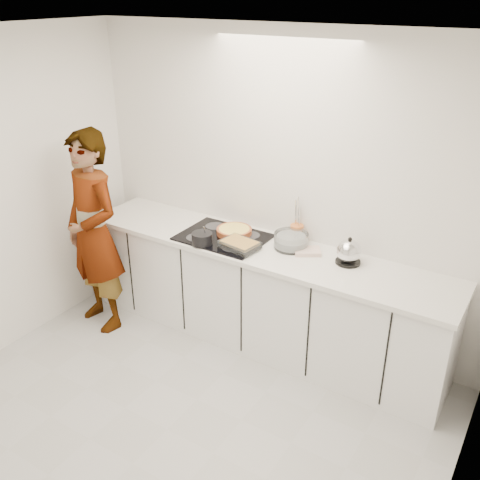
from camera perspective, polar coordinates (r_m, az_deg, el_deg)
The scene contains 15 objects.
floor at distance 4.04m, azimuth -7.78°, elevation -19.39°, with size 3.60×3.20×0.00m, color #B8B8B8.
ceiling at distance 2.89m, azimuth -10.98°, elevation 20.38°, with size 3.60×3.20×0.00m, color white.
wall_back at distance 4.47m, azimuth 4.31°, elevation 5.31°, with size 3.60×0.00×2.60m, color white.
wall_right at distance 2.64m, azimuth 23.26°, elevation -12.53°, with size 0.02×3.20×2.60m.
base_cabinets at distance 4.60m, azimuth 2.06°, elevation -6.03°, with size 3.20×0.58×0.87m, color white.
countertop at distance 4.38m, azimuth 2.16°, elevation -0.95°, with size 3.24×0.64×0.04m, color white.
hob at distance 4.52m, azimuth -1.81°, elevation 0.31°, with size 0.72×0.54×0.01m, color black.
tart_dish at distance 4.55m, azimuth -0.62°, elevation 0.98°, with size 0.31×0.31×0.05m.
saucepan at distance 4.38m, azimuth -4.07°, elevation 0.18°, with size 0.19×0.19×0.16m.
baking_dish at distance 4.30m, azimuth -0.04°, elevation -0.46°, with size 0.32×0.26×0.06m.
mixing_bowl at distance 4.34m, azimuth 5.47°, elevation -0.13°, with size 0.34×0.34×0.13m.
tea_towel at distance 4.29m, azimuth 7.21°, elevation -1.21°, with size 0.20×0.15×0.03m, color white.
kettle at distance 4.15m, azimuth 11.52°, elevation -1.29°, with size 0.25×0.25×0.22m.
utensil_crock at distance 4.47m, azimuth 6.06°, elevation 0.77°, with size 0.11×0.11×0.14m, color orange.
cook at distance 4.79m, azimuth -15.35°, elevation 0.73°, with size 0.66×0.43×1.81m, color white.
Camera 1 is at (1.95, -2.13, 2.83)m, focal length 40.00 mm.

